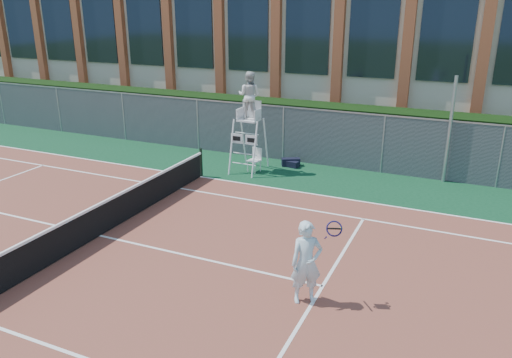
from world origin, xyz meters
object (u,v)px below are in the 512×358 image
at_px(steel_pole, 450,130).
at_px(plastic_chair, 255,158).
at_px(umpire_chair, 249,98).
at_px(tennis_player, 307,262).

distance_m(steel_pole, plastic_chair, 7.03).
height_order(umpire_chair, plastic_chair, umpire_chair).
distance_m(steel_pole, umpire_chair, 7.22).
distance_m(plastic_chair, tennis_player, 9.00).
xyz_separation_m(plastic_chair, tennis_player, (4.65, -7.70, 0.41)).
xyz_separation_m(steel_pole, plastic_chair, (-6.69, -1.71, -1.35)).
bearing_deg(tennis_player, umpire_chair, 122.41).
distance_m(steel_pole, tennis_player, 9.68).
bearing_deg(tennis_player, plastic_chair, 121.10).
xyz_separation_m(steel_pole, umpire_chair, (-6.97, -1.65, 0.89)).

